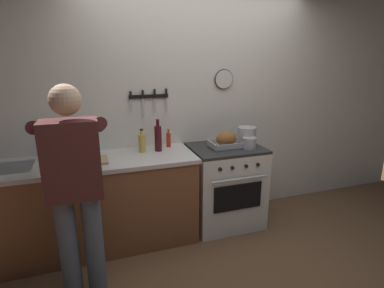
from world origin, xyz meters
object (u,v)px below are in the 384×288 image
saucepan (249,143)px  cutting_board (88,161)px  bottle_dish_soap (92,145)px  person_cook (75,184)px  bottle_vinegar (63,149)px  stock_pot (247,136)px  stove (225,185)px  bottle_wine_red (158,138)px  roasting_pan (226,140)px  bottle_olive_oil (54,146)px  bottle_hot_sauce (169,140)px  bottle_cooking_oil (142,142)px

saucepan → cutting_board: saucepan is taller
saucepan → bottle_dish_soap: size_ratio=0.72×
person_cook → bottle_vinegar: size_ratio=7.46×
stock_pot → bottle_dish_soap: bearing=172.0°
person_cook → cutting_board: bearing=3.3°
stove → person_cook: (-1.51, -0.67, 0.50)m
bottle_wine_red → roasting_pan: bearing=-7.9°
person_cook → stock_pot: 1.87m
roasting_pan → stove: bearing=52.5°
cutting_board → bottle_olive_oil: bearing=141.9°
person_cook → bottle_hot_sauce: bearing=-35.2°
saucepan → bottle_hot_sauce: 0.86m
stock_pot → bottle_vinegar: 1.88m
bottle_hot_sauce → saucepan: bearing=-22.8°
saucepan → bottle_cooking_oil: 1.12m
bottle_wine_red → bottle_vinegar: (-0.91, 0.06, -0.05)m
roasting_pan → stock_pot: bearing=1.3°
roasting_pan → bottle_hot_sauce: size_ratio=1.79×
bottle_cooking_oil → bottle_hot_sauce: bearing=16.8°
roasting_pan → bottle_olive_oil: bearing=173.9°
bottle_hot_sauce → bottle_olive_oil: size_ratio=0.71×
person_cook → bottle_olive_oil: (-0.20, 0.85, 0.06)m
cutting_board → bottle_vinegar: bottle_vinegar is taller
saucepan → bottle_hot_sauce: (-0.79, 0.33, 0.02)m
cutting_board → bottle_cooking_oil: (0.53, 0.16, 0.09)m
roasting_pan → bottle_wine_red: bottle_wine_red is taller
stove → bottle_cooking_oil: bottle_cooking_oil is taller
person_cook → bottle_wine_red: person_cook is taller
person_cook → saucepan: size_ratio=11.63×
bottle_dish_soap → stock_pot: bearing=-8.0°
stove → bottle_olive_oil: size_ratio=3.24×
person_cook → roasting_pan: person_cook is taller
stock_pot → person_cook: bearing=-159.0°
roasting_pan → bottle_cooking_oil: size_ratio=1.47×
roasting_pan → bottle_dish_soap: bottle_dish_soap is taller
stock_pot → bottle_vinegar: (-1.87, 0.15, -0.01)m
roasting_pan → cutting_board: bearing=-178.1°
saucepan → bottle_olive_oil: bearing=170.9°
bottle_wine_red → bottle_olive_oil: 0.99m
person_cook → roasting_pan: 1.64m
cutting_board → bottle_olive_oil: size_ratio=1.30×
stock_pot → cutting_board: (-1.66, -0.05, -0.09)m
stove → bottle_olive_oil: bottle_olive_oil is taller
stove → bottle_hot_sauce: size_ratio=4.58×
stock_pot → bottle_wine_red: bearing=174.4°
person_cook → bottle_vinegar: (-0.12, 0.82, 0.04)m
saucepan → bottle_vinegar: 1.86m
stove → roasting_pan: (-0.00, -0.01, 0.52)m
roasting_pan → cutting_board: size_ratio=0.98×
bottle_dish_soap → cutting_board: bearing=-100.2°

